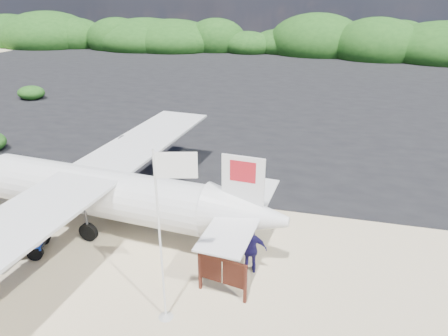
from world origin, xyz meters
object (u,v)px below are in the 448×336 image
(baggage_cart, at_px, (16,253))
(crew_b, at_px, (150,209))
(flagpole, at_px, (166,317))
(crew_a, at_px, (153,205))
(crew_c, at_px, (251,249))
(signboard, at_px, (222,295))
(aircraft_large, at_px, (446,104))

(baggage_cart, bearing_deg, crew_b, 15.76)
(flagpole, distance_m, crew_a, 5.95)
(baggage_cart, distance_m, crew_c, 9.19)
(flagpole, relative_size, crew_a, 3.81)
(crew_a, xyz_separation_m, crew_c, (4.79, -2.45, 0.21))
(crew_a, height_order, crew_c, crew_c)
(signboard, height_order, crew_c, crew_c)
(crew_b, bearing_deg, signboard, 147.71)
(aircraft_large, bearing_deg, baggage_cart, 57.23)
(baggage_cart, bearing_deg, aircraft_large, 31.04)
(crew_b, relative_size, crew_c, 0.77)
(flagpole, bearing_deg, crew_a, 116.40)
(aircraft_large, bearing_deg, crew_b, 59.88)
(signboard, height_order, crew_a, crew_a)
(flagpole, bearing_deg, crew_b, 118.07)
(flagpole, distance_m, aircraft_large, 33.54)
(signboard, bearing_deg, baggage_cart, -171.74)
(crew_a, bearing_deg, flagpole, 137.68)
(baggage_cart, bearing_deg, signboard, -23.42)
(baggage_cart, relative_size, flagpole, 0.46)
(crew_b, bearing_deg, crew_a, -81.09)
(baggage_cart, bearing_deg, crew_a, 18.80)
(flagpole, xyz_separation_m, aircraft_large, (15.01, 29.99, 0.00))
(crew_a, height_order, crew_b, crew_a)
(signboard, relative_size, crew_b, 1.25)
(flagpole, distance_m, crew_c, 3.70)
(signboard, height_order, aircraft_large, aircraft_large)
(baggage_cart, height_order, crew_c, crew_c)
(crew_a, bearing_deg, baggage_cart, 61.27)
(baggage_cart, distance_m, flagpole, 7.11)
(crew_b, distance_m, crew_c, 5.22)
(crew_c, bearing_deg, signboard, 53.41)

